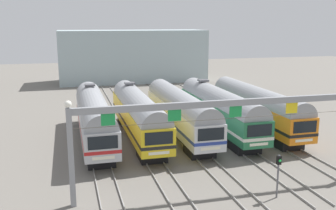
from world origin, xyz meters
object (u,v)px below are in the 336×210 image
commuter_train_orange (256,106)px  commuter_train_green (219,108)px  commuter_train_stainless (94,116)px  commuter_train_yellow (138,113)px  catenary_gantry (235,116)px  commuter_train_silver (180,111)px  yard_signal_mast (278,168)px

commuter_train_orange → commuter_train_green: bearing=179.9°
commuter_train_stainless → commuter_train_green: same height
commuter_train_yellow → commuter_train_orange: 13.15m
commuter_train_stainless → catenary_gantry: size_ratio=0.79×
commuter_train_silver → catenary_gantry: (0.00, -13.49, 2.59)m
commuter_train_green → commuter_train_orange: 4.38m
commuter_train_stainless → catenary_gantry: 16.30m
commuter_train_stainless → commuter_train_green: bearing=0.0°
commuter_train_orange → commuter_train_yellow: bearing=180.0°
commuter_train_stainless → commuter_train_green: (13.15, 0.00, 0.00)m
commuter_train_stainless → catenary_gantry: catenary_gantry is taller
commuter_train_stainless → commuter_train_silver: 8.76m
commuter_train_green → catenary_gantry: bearing=-108.0°
catenary_gantry → yard_signal_mast: catenary_gantry is taller
commuter_train_orange → yard_signal_mast: (-6.57, -15.80, -0.57)m
commuter_train_silver → commuter_train_green: bearing=0.1°
commuter_train_stainless → commuter_train_silver: size_ratio=1.00×
commuter_train_yellow → commuter_train_silver: commuter_train_yellow is taller
commuter_train_yellow → yard_signal_mast: bearing=-67.4°
commuter_train_green → commuter_train_silver: bearing=-179.9°
commuter_train_yellow → catenary_gantry: bearing=-72.0°
commuter_train_yellow → commuter_train_silver: bearing=-0.1°
commuter_train_orange → commuter_train_stainless: bearing=180.0°
yard_signal_mast → catenary_gantry: bearing=133.5°
commuter_train_green → yard_signal_mast: commuter_train_green is taller
commuter_train_stainless → commuter_train_orange: bearing=-0.0°
commuter_train_yellow → commuter_train_green: bearing=0.0°
commuter_train_yellow → commuter_train_silver: 4.38m
commuter_train_yellow → catenary_gantry: (4.38, -13.50, 2.59)m
commuter_train_yellow → yard_signal_mast: (6.57, -15.80, -0.57)m
catenary_gantry → commuter_train_silver: bearing=90.0°
commuter_train_green → commuter_train_orange: commuter_train_green is taller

